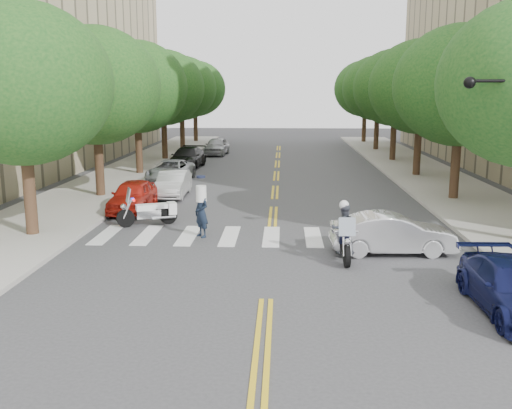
# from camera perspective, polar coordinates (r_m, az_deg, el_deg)

# --- Properties ---
(ground) EXTENTS (140.00, 140.00, 0.00)m
(ground) POSITION_cam_1_polar(r_m,az_deg,el_deg) (14.97, 1.03, -9.47)
(ground) COLOR #38383A
(ground) RESTS_ON ground
(sidewalk_left) EXTENTS (5.00, 60.00, 0.15)m
(sidewalk_left) POSITION_cam_1_polar(r_m,az_deg,el_deg) (37.69, -12.57, 3.03)
(sidewalk_left) COLOR #9E9991
(sidewalk_left) RESTS_ON ground
(sidewalk_right) EXTENTS (5.00, 60.00, 0.15)m
(sidewalk_right) POSITION_cam_1_polar(r_m,az_deg,el_deg) (37.49, 16.74, 2.78)
(sidewalk_right) COLOR #9E9991
(sidewalk_right) RESTS_ON ground
(tree_l_0) EXTENTS (6.40, 6.40, 8.45)m
(tree_l_0) POSITION_cam_1_polar(r_m,az_deg,el_deg) (22.01, -22.44, 11.10)
(tree_l_0) COLOR #382316
(tree_l_0) RESTS_ON ground
(tree_l_1) EXTENTS (6.40, 6.40, 8.45)m
(tree_l_1) POSITION_cam_1_polar(r_m,az_deg,el_deg) (29.47, -15.80, 11.35)
(tree_l_1) COLOR #382316
(tree_l_1) RESTS_ON ground
(tree_l_2) EXTENTS (6.40, 6.40, 8.45)m
(tree_l_2) POSITION_cam_1_polar(r_m,az_deg,el_deg) (37.15, -11.87, 11.42)
(tree_l_2) COLOR #382316
(tree_l_2) RESTS_ON ground
(tree_l_3) EXTENTS (6.40, 6.40, 8.45)m
(tree_l_3) POSITION_cam_1_polar(r_m,az_deg,el_deg) (44.95, -9.29, 11.45)
(tree_l_3) COLOR #382316
(tree_l_3) RESTS_ON ground
(tree_l_4) EXTENTS (6.40, 6.40, 8.45)m
(tree_l_4) POSITION_cam_1_polar(r_m,az_deg,el_deg) (52.80, -7.48, 11.45)
(tree_l_4) COLOR #382316
(tree_l_4) RESTS_ON ground
(tree_l_5) EXTENTS (6.40, 6.40, 8.45)m
(tree_l_5) POSITION_cam_1_polar(r_m,az_deg,el_deg) (60.70, -6.14, 11.44)
(tree_l_5) COLOR #382316
(tree_l_5) RESTS_ON ground
(tree_r_1) EXTENTS (6.40, 6.40, 8.45)m
(tree_r_1) POSITION_cam_1_polar(r_m,az_deg,el_deg) (29.23, 19.80, 11.11)
(tree_r_1) COLOR #382316
(tree_r_1) RESTS_ON ground
(tree_r_2) EXTENTS (6.40, 6.40, 8.45)m
(tree_r_2) POSITION_cam_1_polar(r_m,az_deg,el_deg) (36.96, 16.16, 11.23)
(tree_r_2) COLOR #382316
(tree_r_2) RESTS_ON ground
(tree_r_3) EXTENTS (6.40, 6.40, 8.45)m
(tree_r_3) POSITION_cam_1_polar(r_m,az_deg,el_deg) (44.79, 13.78, 11.28)
(tree_r_3) COLOR #382316
(tree_r_3) RESTS_ON ground
(tree_r_4) EXTENTS (6.40, 6.40, 8.45)m
(tree_r_4) POSITION_cam_1_polar(r_m,az_deg,el_deg) (52.67, 12.12, 11.30)
(tree_r_4) COLOR #382316
(tree_r_4) RESTS_ON ground
(tree_r_5) EXTENTS (6.40, 6.40, 8.45)m
(tree_r_5) POSITION_cam_1_polar(r_m,az_deg,el_deg) (60.58, 10.89, 11.31)
(tree_r_5) COLOR #382316
(tree_r_5) RESTS_ON ground
(motorcycle_police) EXTENTS (0.82, 2.37, 1.92)m
(motorcycle_police) POSITION_cam_1_polar(r_m,az_deg,el_deg) (18.46, 8.69, -2.80)
(motorcycle_police) COLOR black
(motorcycle_police) RESTS_ON ground
(motorcycle_parked) EXTENTS (2.31, 1.24, 1.57)m
(motorcycle_parked) POSITION_cam_1_polar(r_m,az_deg,el_deg) (23.24, -10.32, -0.72)
(motorcycle_parked) COLOR black
(motorcycle_parked) RESTS_ON ground
(officer_standing) EXTENTS (0.78, 0.80, 1.85)m
(officer_standing) POSITION_cam_1_polar(r_m,az_deg,el_deg) (21.04, -5.46, -0.80)
(officer_standing) COLOR black
(officer_standing) RESTS_ON ground
(convertible) EXTENTS (4.13, 1.61, 1.34)m
(convertible) POSITION_cam_1_polar(r_m,az_deg,el_deg) (19.41, 13.49, -2.85)
(convertible) COLOR silver
(convertible) RESTS_ON ground
(parked_car_a) EXTENTS (1.70, 4.13, 1.40)m
(parked_car_a) POSITION_cam_1_polar(r_m,az_deg,el_deg) (26.11, -12.21, 0.86)
(parked_car_a) COLOR red
(parked_car_a) RESTS_ON ground
(parked_car_b) EXTENTS (1.41, 3.97, 1.31)m
(parked_car_b) POSITION_cam_1_polar(r_m,az_deg,el_deg) (29.41, -8.31, 2.05)
(parked_car_b) COLOR #BABABA
(parked_car_b) RESTS_ON ground
(parked_car_c) EXTENTS (2.54, 4.72, 1.26)m
(parked_car_c) POSITION_cam_1_polar(r_m,az_deg,el_deg) (34.47, -8.54, 3.35)
(parked_car_c) COLOR #95989C
(parked_car_c) RESTS_ON ground
(parked_car_d) EXTENTS (2.34, 5.06, 1.43)m
(parked_car_d) POSITION_cam_1_polar(r_m,az_deg,el_deg) (40.29, -6.91, 4.65)
(parked_car_d) COLOR black
(parked_car_d) RESTS_ON ground
(parked_car_e) EXTENTS (2.03, 4.42, 1.47)m
(parked_car_e) POSITION_cam_1_polar(r_m,az_deg,el_deg) (48.53, -3.95, 5.84)
(parked_car_e) COLOR #A9AAAF
(parked_car_e) RESTS_ON ground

